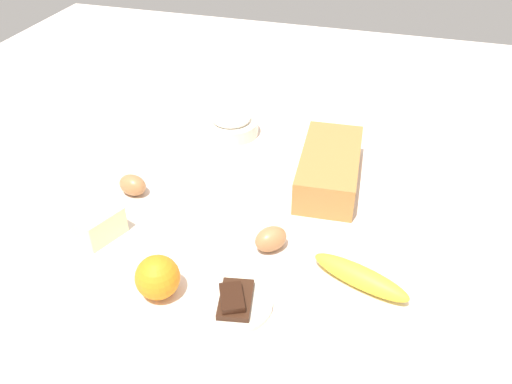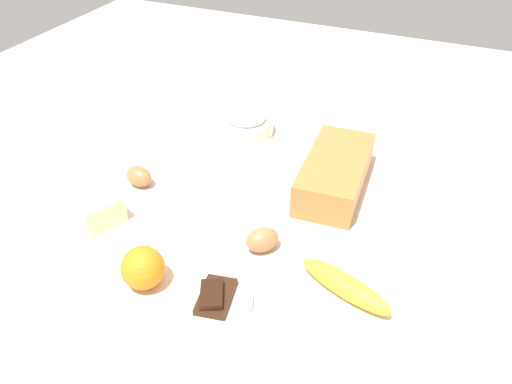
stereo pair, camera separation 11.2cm
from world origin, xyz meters
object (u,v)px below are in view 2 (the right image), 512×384
loaf_pan (335,173)px  flour_bowl (247,122)px  butter_block (99,212)px  egg_near_butter (139,176)px  chocolate_plate (216,299)px  banana (345,286)px  orange_fruit (143,268)px  egg_beside_bowl (262,240)px

loaf_pan → flour_bowl: size_ratio=2.00×
butter_block → egg_near_butter: butter_block is taller
loaf_pan → flour_bowl: bearing=-121.8°
egg_near_butter → chocolate_plate: (0.25, 0.33, -0.01)m
banana → orange_fruit: 0.36m
flour_bowl → chocolate_plate: flour_bowl is taller
banana → butter_block: size_ratio=2.11×
butter_block → chocolate_plate: bearing=72.5°
loaf_pan → chocolate_plate: bearing=-16.0°
butter_block → egg_beside_bowl: bearing=100.1°
flour_bowl → chocolate_plate: bearing=19.1°
orange_fruit → banana: bearing=109.6°
flour_bowl → orange_fruit: (0.58, 0.06, 0.01)m
banana → egg_near_butter: egg_near_butter is taller
flour_bowl → egg_beside_bowl: size_ratio=2.13×
flour_bowl → egg_near_butter: 0.35m
egg_near_butter → egg_beside_bowl: 0.36m
loaf_pan → orange_fruit: size_ratio=3.59×
butter_block → banana: bearing=91.2°
egg_beside_bowl → egg_near_butter: bearing=-104.5°
banana → butter_block: butter_block is taller
loaf_pan → egg_beside_bowl: 0.27m
loaf_pan → flour_bowl: (-0.15, -0.29, -0.01)m
orange_fruit → egg_beside_bowl: bearing=136.9°
egg_near_butter → chocolate_plate: bearing=52.3°
butter_block → egg_near_butter: bearing=-178.5°
orange_fruit → egg_beside_bowl: (-0.17, 0.16, -0.02)m
banana → chocolate_plate: 0.23m
chocolate_plate → orange_fruit: bearing=-86.1°
flour_bowl → chocolate_plate: size_ratio=1.11×
loaf_pan → chocolate_plate: size_ratio=2.22×
egg_beside_bowl → chocolate_plate: (0.16, -0.02, -0.01)m
orange_fruit → egg_near_butter: 0.32m
orange_fruit → flour_bowl: bearing=-174.3°
orange_fruit → egg_beside_bowl: size_ratio=1.19×
loaf_pan → banana: loaf_pan is taller
banana → egg_beside_bowl: (-0.05, -0.18, 0.00)m
orange_fruit → chocolate_plate: orange_fruit is taller
butter_block → flour_bowl: bearing=165.5°
loaf_pan → chocolate_plate: loaf_pan is taller
loaf_pan → orange_fruit: 0.49m
orange_fruit → chocolate_plate: 0.14m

